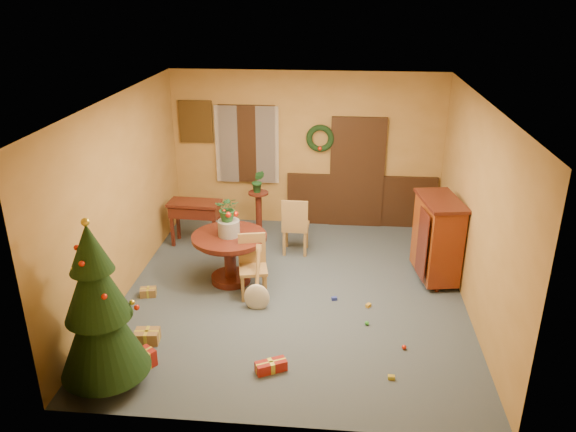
# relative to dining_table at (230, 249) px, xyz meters

# --- Properties ---
(room_envelope) EXTENTS (5.50, 5.50, 5.50)m
(room_envelope) POSITION_rel_dining_table_xyz_m (1.21, 2.42, 0.57)
(room_envelope) COLOR #33404B
(room_envelope) RESTS_ON ground
(dining_table) EXTENTS (1.14, 1.14, 0.78)m
(dining_table) POSITION_rel_dining_table_xyz_m (0.00, 0.00, 0.00)
(dining_table) COLOR #33150B
(dining_table) RESTS_ON floor
(urn) EXTENTS (0.33, 0.33, 0.24)m
(urn) POSITION_rel_dining_table_xyz_m (0.00, 0.00, 0.36)
(urn) COLOR slate
(urn) RESTS_ON dining_table
(centerpiece_plant) EXTENTS (0.36, 0.31, 0.40)m
(centerpiece_plant) POSITION_rel_dining_table_xyz_m (0.00, 0.00, 0.67)
(centerpiece_plant) COLOR #1E4C23
(centerpiece_plant) RESTS_ON urn
(chair_near) EXTENTS (0.48, 0.48, 0.93)m
(chair_near) POSITION_rel_dining_table_xyz_m (0.40, -0.33, -0.05)
(chair_near) COLOR olive
(chair_near) RESTS_ON floor
(chair_far) EXTENTS (0.45, 0.45, 1.01)m
(chair_far) POSITION_rel_dining_table_xyz_m (0.92, 1.07, -0.01)
(chair_far) COLOR olive
(chair_far) RESTS_ON floor
(guitar) EXTENTS (0.48, 0.63, 0.85)m
(guitar) POSITION_rel_dining_table_xyz_m (0.52, -0.75, -0.11)
(guitar) COLOR beige
(guitar) RESTS_ON floor
(plant_stand) EXTENTS (0.36, 0.36, 0.92)m
(plant_stand) POSITION_rel_dining_table_xyz_m (0.22, 1.57, 0.02)
(plant_stand) COLOR #33150B
(plant_stand) RESTS_ON floor
(stand_plant) EXTENTS (0.22, 0.18, 0.41)m
(stand_plant) POSITION_rel_dining_table_xyz_m (0.22, 1.57, 0.57)
(stand_plant) COLOR #19471E
(stand_plant) RESTS_ON plant_stand
(christmas_tree) EXTENTS (1.01, 1.01, 2.08)m
(christmas_tree) POSITION_rel_dining_table_xyz_m (-0.97, -2.51, 0.44)
(christmas_tree) COLOR #382111
(christmas_tree) RESTS_ON floor
(writing_desk) EXTENTS (0.92, 0.49, 0.80)m
(writing_desk) POSITION_rel_dining_table_xyz_m (-0.87, 1.31, 0.05)
(writing_desk) COLOR #33150B
(writing_desk) RESTS_ON floor
(sideboard) EXTENTS (0.71, 1.12, 1.33)m
(sideboard) POSITION_rel_dining_table_xyz_m (3.16, 0.39, 0.17)
(sideboard) COLOR #501109
(sideboard) RESTS_ON floor
(gift_a) EXTENTS (0.33, 0.26, 0.17)m
(gift_a) POSITION_rel_dining_table_xyz_m (-0.78, -1.70, -0.47)
(gift_a) COLOR brown
(gift_a) RESTS_ON floor
(gift_b) EXTENTS (0.30, 0.30, 0.22)m
(gift_b) POSITION_rel_dining_table_xyz_m (-0.64, -2.18, -0.44)
(gift_b) COLOR maroon
(gift_b) RESTS_ON floor
(gift_c) EXTENTS (0.26, 0.20, 0.13)m
(gift_c) POSITION_rel_dining_table_xyz_m (-1.14, -0.56, -0.49)
(gift_c) COLOR brown
(gift_c) RESTS_ON floor
(gift_d) EXTENTS (0.40, 0.30, 0.13)m
(gift_d) POSITION_rel_dining_table_xyz_m (0.89, -2.13, -0.48)
(gift_d) COLOR maroon
(gift_d) RESTS_ON floor
(toy_a) EXTENTS (0.09, 0.07, 0.05)m
(toy_a) POSITION_rel_dining_table_xyz_m (1.62, -0.43, -0.52)
(toy_a) COLOR #2534A0
(toy_a) RESTS_ON floor
(toy_b) EXTENTS (0.06, 0.06, 0.06)m
(toy_b) POSITION_rel_dining_table_xyz_m (2.07, -1.04, -0.52)
(toy_b) COLOR #2A8F27
(toy_b) RESTS_ON floor
(toy_c) EXTENTS (0.09, 0.09, 0.05)m
(toy_c) POSITION_rel_dining_table_xyz_m (2.11, -0.57, -0.52)
(toy_c) COLOR gold
(toy_c) RESTS_ON floor
(toy_d) EXTENTS (0.06, 0.06, 0.06)m
(toy_d) POSITION_rel_dining_table_xyz_m (2.53, -1.55, -0.52)
(toy_d) COLOR red
(toy_d) RESTS_ON floor
(toy_e) EXTENTS (0.08, 0.05, 0.05)m
(toy_e) POSITION_rel_dining_table_xyz_m (2.32, -2.16, -0.52)
(toy_e) COLOR gold
(toy_e) RESTS_ON floor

